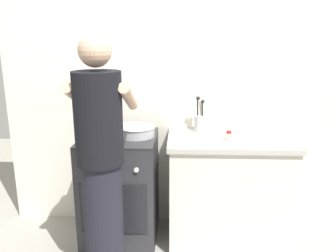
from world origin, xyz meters
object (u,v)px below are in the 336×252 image
utensil_crock (200,121)px  person (101,168)px  stove_range (120,188)px  spice_bottle (229,136)px  pot (101,129)px  mixing_bowl (136,131)px

utensil_crock → person: size_ratio=0.18×
stove_range → spice_bottle: (0.87, -0.09, 0.49)m
pot → stove_range: bearing=-4.3°
person → stove_range: bearing=89.2°
mixing_bowl → person: (-0.15, -0.61, -0.09)m
pot → mixing_bowl: bearing=2.8°
spice_bottle → pot: bearing=174.5°
stove_range → utensil_crock: 0.88m
pot → spice_bottle: (1.01, -0.10, -0.02)m
stove_range → mixing_bowl: (0.14, 0.02, 0.50)m
mixing_bowl → utensil_crock: bearing=16.8°
spice_bottle → person: person is taller
pot → mixing_bowl: size_ratio=0.77×
stove_range → utensil_crock: utensil_crock is taller
stove_range → spice_bottle: 1.00m
pot → spice_bottle: 1.02m
spice_bottle → person: 1.01m
mixing_bowl → person: size_ratio=0.18×
person → utensil_crock: bearing=48.8°
stove_range → person: bearing=-90.8°
pot → person: 0.62m
stove_range → utensil_crock: (0.66, 0.18, 0.55)m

